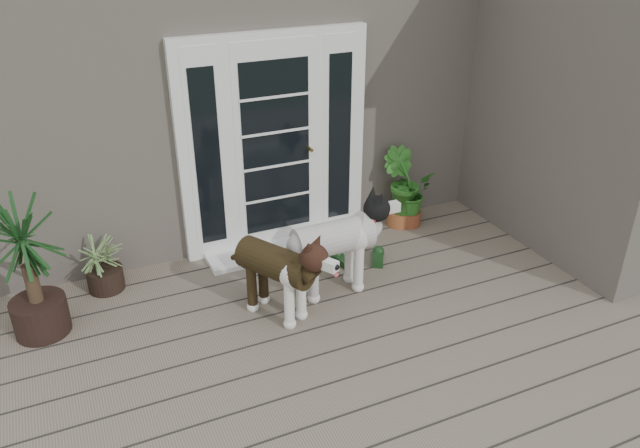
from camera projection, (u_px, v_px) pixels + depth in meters
name	position (u px, v px, depth m)	size (l,w,h in m)	color
deck	(403.00, 367.00, 4.87)	(6.20, 4.60, 0.12)	#6B5B4C
house_main	(230.00, 61.00, 7.62)	(7.40, 4.00, 3.10)	#665E54
house_wing	(608.00, 100.00, 6.13)	(1.60, 2.40, 3.10)	#665E54
door_unit	(275.00, 144.00, 6.05)	(1.90, 0.14, 2.15)	white
door_step	(285.00, 247.00, 6.37)	(1.60, 0.40, 0.05)	white
brindle_dog	(276.00, 277.00, 5.22)	(0.39, 0.90, 0.75)	#352813
white_dog	(333.00, 253.00, 5.53)	(0.41, 0.97, 0.80)	white
spider_plant	(102.00, 262.00, 5.61)	(0.54, 0.54, 0.58)	#8A9F62
yucca	(29.00, 269.00, 4.89)	(0.84, 0.84, 1.21)	black
herb_a	(411.00, 203.00, 6.75)	(0.42, 0.42, 0.54)	#164F1B
herb_b	(400.00, 198.00, 6.73)	(0.44, 0.44, 0.65)	#245418
herb_c	(486.00, 183.00, 7.16)	(0.38, 0.38, 0.59)	#18571A
sapling	(555.00, 160.00, 6.08)	(0.54, 0.54, 1.85)	#24601B
clog_left	(343.00, 260.00, 6.11)	(0.14, 0.31, 0.09)	black
clog_right	(378.00, 257.00, 6.15)	(0.15, 0.32, 0.09)	#153515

